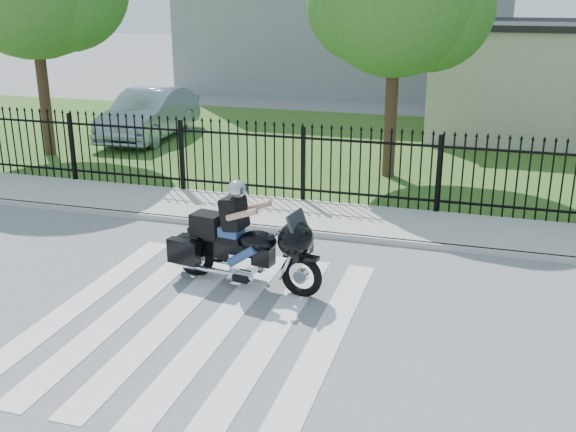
# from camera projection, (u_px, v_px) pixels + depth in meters

# --- Properties ---
(ground) EXTENTS (120.00, 120.00, 0.00)m
(ground) POSITION_uv_depth(u_px,v_px,m) (196.00, 321.00, 10.06)
(ground) COLOR slate
(ground) RESTS_ON ground
(crosswalk) EXTENTS (5.00, 5.50, 0.01)m
(crosswalk) POSITION_uv_depth(u_px,v_px,m) (196.00, 320.00, 10.06)
(crosswalk) COLOR silver
(crosswalk) RESTS_ON ground
(sidewalk) EXTENTS (40.00, 2.00, 0.12)m
(sidewalk) POSITION_uv_depth(u_px,v_px,m) (291.00, 215.00, 14.57)
(sidewalk) COLOR #ADAAA3
(sidewalk) RESTS_ON ground
(curb) EXTENTS (40.00, 0.12, 0.12)m
(curb) POSITION_uv_depth(u_px,v_px,m) (277.00, 230.00, 13.67)
(curb) COLOR #ADAAA3
(curb) RESTS_ON ground
(grass_strip) EXTENTS (40.00, 12.00, 0.02)m
(grass_strip) POSITION_uv_depth(u_px,v_px,m) (354.00, 148.00, 20.94)
(grass_strip) COLOR #2F541C
(grass_strip) RESTS_ON ground
(iron_fence) EXTENTS (26.00, 0.04, 1.80)m
(iron_fence) POSITION_uv_depth(u_px,v_px,m) (303.00, 166.00, 15.21)
(iron_fence) COLOR black
(iron_fence) RESTS_ON ground
(motorcycle_rider) EXTENTS (2.76, 1.17, 1.83)m
(motorcycle_rider) POSITION_uv_depth(u_px,v_px,m) (241.00, 241.00, 11.11)
(motorcycle_rider) COLOR black
(motorcycle_rider) RESTS_ON ground
(parked_car) EXTENTS (1.94, 4.92, 1.59)m
(parked_car) POSITION_uv_depth(u_px,v_px,m) (149.00, 114.00, 21.98)
(parked_car) COLOR #8F9DB4
(parked_car) RESTS_ON grass_strip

